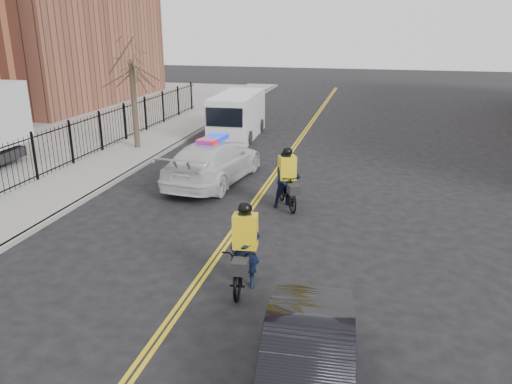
{
  "coord_description": "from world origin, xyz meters",
  "views": [
    {
      "loc": [
        3.98,
        -12.48,
        6.12
      ],
      "look_at": [
        0.67,
        1.25,
        1.3
      ],
      "focal_mm": 35.0,
      "sensor_mm": 36.0,
      "label": 1
    }
  ],
  "objects_px": {
    "police_cruiser": "(213,162)",
    "dark_sedan": "(307,366)",
    "cyclist_near": "(245,257)",
    "cyclist_far": "(287,184)",
    "cargo_van": "(237,117)"
  },
  "relations": [
    {
      "from": "dark_sedan",
      "to": "police_cruiser",
      "type": "bearing_deg",
      "value": 110.76
    },
    {
      "from": "police_cruiser",
      "to": "cyclist_far",
      "type": "bearing_deg",
      "value": 153.54
    },
    {
      "from": "cyclist_near",
      "to": "police_cruiser",
      "type": "bearing_deg",
      "value": 107.59
    },
    {
      "from": "police_cruiser",
      "to": "dark_sedan",
      "type": "bearing_deg",
      "value": 121.68
    },
    {
      "from": "cargo_van",
      "to": "cyclist_far",
      "type": "height_order",
      "value": "cargo_van"
    },
    {
      "from": "cyclist_near",
      "to": "cyclist_far",
      "type": "bearing_deg",
      "value": 84.24
    },
    {
      "from": "dark_sedan",
      "to": "cargo_van",
      "type": "height_order",
      "value": "cargo_van"
    },
    {
      "from": "dark_sedan",
      "to": "cyclist_far",
      "type": "xyz_separation_m",
      "value": [
        -2.0,
        9.22,
        0.13
      ]
    },
    {
      "from": "cargo_van",
      "to": "cyclist_far",
      "type": "xyz_separation_m",
      "value": [
        4.68,
        -10.32,
        -0.33
      ]
    },
    {
      "from": "cyclist_far",
      "to": "dark_sedan",
      "type": "bearing_deg",
      "value": -104.95
    },
    {
      "from": "dark_sedan",
      "to": "cyclist_near",
      "type": "bearing_deg",
      "value": 114.69
    },
    {
      "from": "police_cruiser",
      "to": "cargo_van",
      "type": "height_order",
      "value": "cargo_van"
    },
    {
      "from": "police_cruiser",
      "to": "cargo_van",
      "type": "bearing_deg",
      "value": -74.43
    },
    {
      "from": "dark_sedan",
      "to": "cyclist_far",
      "type": "height_order",
      "value": "cyclist_far"
    },
    {
      "from": "cyclist_near",
      "to": "cyclist_far",
      "type": "xyz_separation_m",
      "value": [
        0.0,
        5.64,
        0.09
      ]
    }
  ]
}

